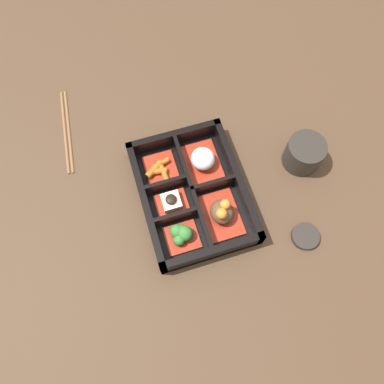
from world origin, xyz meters
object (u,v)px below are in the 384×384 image
(bowl_rice, at_px, (203,160))
(chopsticks, at_px, (67,130))
(sauce_dish, at_px, (305,236))
(tea_cup, at_px, (304,153))

(bowl_rice, height_order, chopsticks, bowl_rice)
(bowl_rice, relative_size, chopsticks, 0.48)
(sauce_dish, bearing_deg, chopsticks, -133.04)
(tea_cup, bearing_deg, chopsticks, -115.35)
(tea_cup, height_order, chopsticks, tea_cup)
(bowl_rice, relative_size, sauce_dish, 1.86)
(bowl_rice, distance_m, tea_cup, 0.22)
(chopsticks, bearing_deg, sauce_dish, 46.96)
(bowl_rice, bearing_deg, tea_cup, 76.35)
(tea_cup, bearing_deg, sauce_dish, -20.30)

